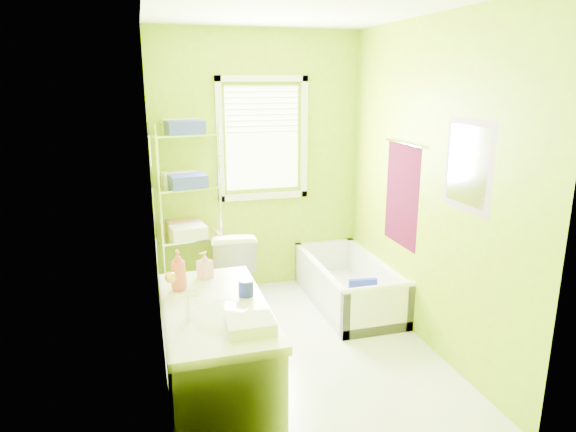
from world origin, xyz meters
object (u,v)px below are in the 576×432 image
object	(u,v)px
wire_shelf_unit	(187,193)
toilet	(233,265)
bathtub	(349,291)
vanity	(218,368)

from	to	relation	value
wire_shelf_unit	toilet	bearing A→B (deg)	-19.35
bathtub	vanity	world-z (taller)	vanity
toilet	vanity	distance (m)	2.02
toilet	wire_shelf_unit	world-z (taller)	wire_shelf_unit
toilet	bathtub	bearing A→B (deg)	163.66
vanity	toilet	bearing A→B (deg)	77.65
vanity	wire_shelf_unit	bearing A→B (deg)	88.97
vanity	wire_shelf_unit	size ratio (longest dim) A/B	0.65
bathtub	wire_shelf_unit	world-z (taller)	wire_shelf_unit
vanity	wire_shelf_unit	world-z (taller)	wire_shelf_unit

